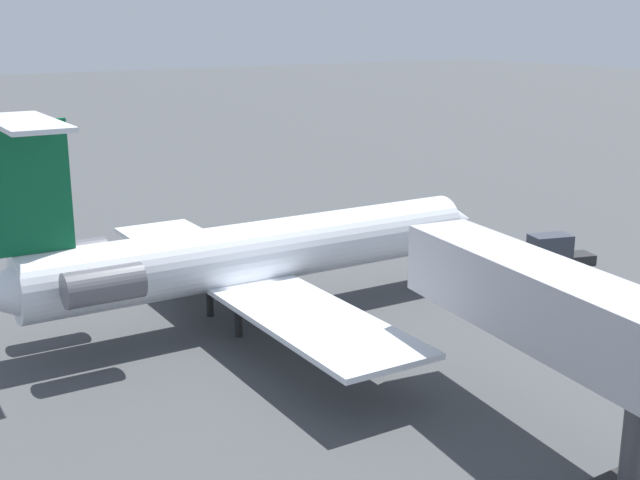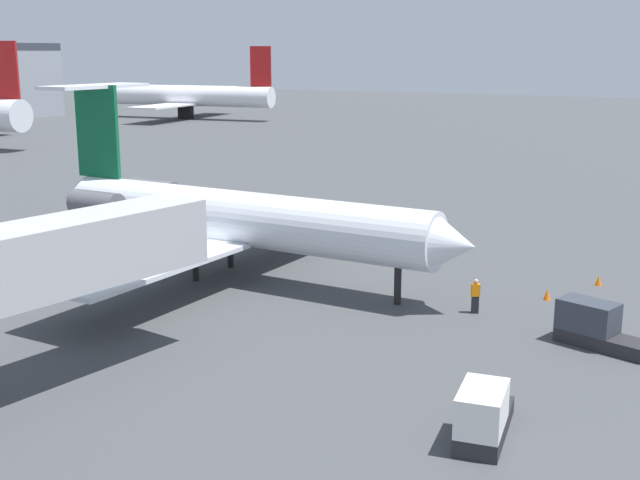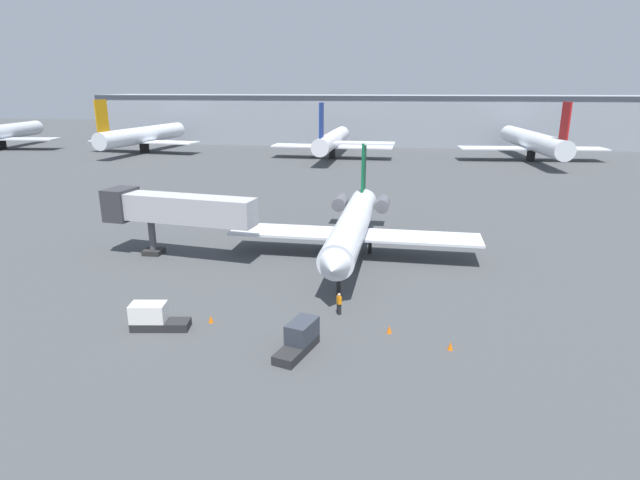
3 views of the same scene
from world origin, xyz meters
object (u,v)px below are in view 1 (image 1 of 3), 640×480
at_px(traffic_cone_near, 429,231).
at_px(traffic_cone_far, 621,304).
at_px(jet_bridge, 588,327).
at_px(traffic_cone_mid, 448,248).
at_px(ground_crew_marshaller, 459,259).
at_px(regional_jet, 246,253).
at_px(baggage_tug_lead, 555,252).

distance_m(traffic_cone_near, traffic_cone_far, 16.83).
bearing_deg(jet_bridge, traffic_cone_near, -31.38).
relative_size(jet_bridge, traffic_cone_mid, 28.95).
distance_m(ground_crew_marshaller, traffic_cone_near, 8.91).
bearing_deg(regional_jet, jet_bridge, -171.76).
bearing_deg(traffic_cone_near, ground_crew_marshaller, 150.58).
xyz_separation_m(regional_jet, traffic_cone_near, (7.89, -18.29, -3.16)).
height_order(jet_bridge, ground_crew_marshaller, jet_bridge).
height_order(baggage_tug_lead, traffic_cone_far, baggage_tug_lead).
xyz_separation_m(baggage_tug_lead, traffic_cone_near, (9.65, 1.48, -0.56)).
bearing_deg(jet_bridge, baggage_tug_lead, -46.87).
bearing_deg(traffic_cone_far, ground_crew_marshaller, 17.04).
xyz_separation_m(jet_bridge, traffic_cone_far, (9.00, -14.10, -4.59)).
height_order(ground_crew_marshaller, traffic_cone_near, ground_crew_marshaller).
height_order(regional_jet, baggage_tug_lead, regional_jet).
height_order(regional_jet, traffic_cone_near, regional_jet).
xyz_separation_m(ground_crew_marshaller, traffic_cone_far, (-9.01, -2.76, -0.58)).
bearing_deg(regional_jet, ground_crew_marshaller, -89.39).
relative_size(ground_crew_marshaller, traffic_cone_near, 3.07).
bearing_deg(traffic_cone_mid, ground_crew_marshaller, 145.99).
relative_size(regional_jet, traffic_cone_near, 48.87).
height_order(jet_bridge, baggage_tug_lead, jet_bridge).
bearing_deg(baggage_tug_lead, traffic_cone_near, 8.73).
distance_m(regional_jet, jet_bridge, 18.10).
bearing_deg(baggage_tug_lead, traffic_cone_mid, 30.09).
bearing_deg(ground_crew_marshaller, regional_jet, 90.61).
height_order(traffic_cone_near, traffic_cone_far, same).
bearing_deg(jet_bridge, ground_crew_marshaller, -32.20).
distance_m(regional_jet, traffic_cone_far, 19.15).
bearing_deg(traffic_cone_far, traffic_cone_near, -5.49).
relative_size(baggage_tug_lead, traffic_cone_far, 7.70).
distance_m(traffic_cone_near, traffic_cone_mid, 4.36).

